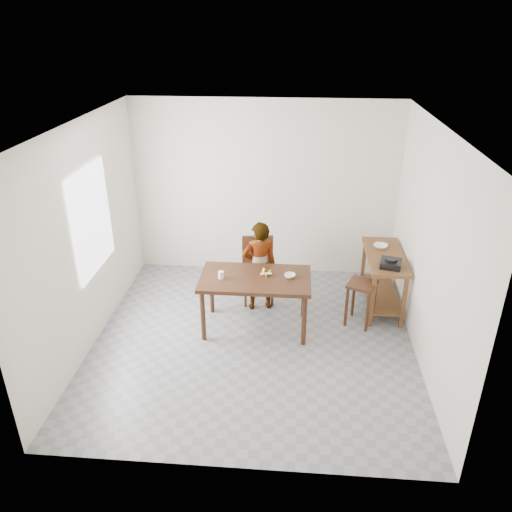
# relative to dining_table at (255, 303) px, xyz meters

# --- Properties ---
(floor) EXTENTS (4.00, 4.00, 0.04)m
(floor) POSITION_rel_dining_table_xyz_m (0.00, -0.30, -0.40)
(floor) COLOR gray
(floor) RESTS_ON ground
(ceiling) EXTENTS (4.00, 4.00, 0.04)m
(ceiling) POSITION_rel_dining_table_xyz_m (0.00, -0.30, 2.35)
(ceiling) COLOR white
(ceiling) RESTS_ON wall_back
(wall_back) EXTENTS (4.00, 0.04, 2.70)m
(wall_back) POSITION_rel_dining_table_xyz_m (0.00, 1.72, 0.98)
(wall_back) COLOR silver
(wall_back) RESTS_ON ground
(wall_front) EXTENTS (4.00, 0.04, 2.70)m
(wall_front) POSITION_rel_dining_table_xyz_m (0.00, -2.32, 0.98)
(wall_front) COLOR silver
(wall_front) RESTS_ON ground
(wall_left) EXTENTS (0.04, 4.00, 2.70)m
(wall_left) POSITION_rel_dining_table_xyz_m (-2.02, -0.30, 0.98)
(wall_left) COLOR silver
(wall_left) RESTS_ON ground
(wall_right) EXTENTS (0.04, 4.00, 2.70)m
(wall_right) POSITION_rel_dining_table_xyz_m (2.02, -0.30, 0.98)
(wall_right) COLOR silver
(wall_right) RESTS_ON ground
(window_pane) EXTENTS (0.02, 1.10, 1.30)m
(window_pane) POSITION_rel_dining_table_xyz_m (-1.97, -0.10, 1.12)
(window_pane) COLOR white
(window_pane) RESTS_ON wall_left
(dining_table) EXTENTS (1.40, 0.80, 0.75)m
(dining_table) POSITION_rel_dining_table_xyz_m (0.00, 0.00, 0.00)
(dining_table) COLOR #381D0F
(dining_table) RESTS_ON floor
(prep_counter) EXTENTS (0.50, 1.20, 0.80)m
(prep_counter) POSITION_rel_dining_table_xyz_m (1.72, 0.70, 0.03)
(prep_counter) COLOR brown
(prep_counter) RESTS_ON floor
(child) EXTENTS (0.54, 0.43, 1.30)m
(child) POSITION_rel_dining_table_xyz_m (0.01, 0.51, 0.27)
(child) COLOR silver
(child) RESTS_ON floor
(dining_chair) EXTENTS (0.50, 0.50, 0.92)m
(dining_chair) POSITION_rel_dining_table_xyz_m (-0.02, 0.72, 0.09)
(dining_chair) COLOR #381D0F
(dining_chair) RESTS_ON floor
(stool) EXTENTS (0.46, 0.46, 0.61)m
(stool) POSITION_rel_dining_table_xyz_m (1.38, 0.21, -0.07)
(stool) COLOR #381D0F
(stool) RESTS_ON floor
(glass_tumbler) EXTENTS (0.10, 0.10, 0.09)m
(glass_tumbler) POSITION_rel_dining_table_xyz_m (-0.43, -0.06, 0.42)
(glass_tumbler) COLOR white
(glass_tumbler) RESTS_ON dining_table
(small_bowl) EXTENTS (0.19, 0.19, 0.04)m
(small_bowl) POSITION_rel_dining_table_xyz_m (0.43, 0.03, 0.40)
(small_bowl) COLOR white
(small_bowl) RESTS_ON dining_table
(banana) EXTENTS (0.18, 0.13, 0.06)m
(banana) POSITION_rel_dining_table_xyz_m (0.13, 0.06, 0.40)
(banana) COLOR yellow
(banana) RESTS_ON dining_table
(serving_bowl) EXTENTS (0.24, 0.24, 0.05)m
(serving_bowl) POSITION_rel_dining_table_xyz_m (1.68, 0.92, 0.45)
(serving_bowl) COLOR white
(serving_bowl) RESTS_ON prep_counter
(gas_burner) EXTENTS (0.32, 0.32, 0.09)m
(gas_burner) POSITION_rel_dining_table_xyz_m (1.73, 0.34, 0.47)
(gas_burner) COLOR black
(gas_burner) RESTS_ON prep_counter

